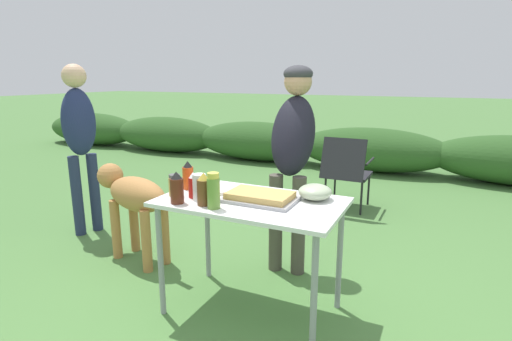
# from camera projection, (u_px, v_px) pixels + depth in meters

# --- Properties ---
(ground_plane) EXTENTS (60.00, 60.00, 0.00)m
(ground_plane) POSITION_uv_depth(u_px,v_px,m) (251.00, 310.00, 2.57)
(ground_plane) COLOR #4C7A3D
(shrub_hedge) EXTENTS (14.40, 0.90, 0.68)m
(shrub_hedge) POSITION_uv_depth(u_px,v_px,m) (372.00, 150.00, 6.29)
(shrub_hedge) COLOR #2D5623
(shrub_hedge) RESTS_ON ground
(folding_table) EXTENTS (1.10, 0.64, 0.74)m
(folding_table) POSITION_uv_depth(u_px,v_px,m) (251.00, 212.00, 2.42)
(folding_table) COLOR white
(folding_table) RESTS_ON ground
(food_tray) EXTENTS (0.43, 0.27, 0.06)m
(food_tray) POSITION_uv_depth(u_px,v_px,m) (260.00, 197.00, 2.36)
(food_tray) COLOR #9E9EA3
(food_tray) RESTS_ON folding_table
(plate_stack) EXTENTS (0.24, 0.24, 0.02)m
(plate_stack) POSITION_uv_depth(u_px,v_px,m) (214.00, 190.00, 2.58)
(plate_stack) COLOR white
(plate_stack) RESTS_ON folding_table
(mixing_bowl) EXTENTS (0.20, 0.20, 0.09)m
(mixing_bowl) POSITION_uv_depth(u_px,v_px,m) (315.00, 192.00, 2.40)
(mixing_bowl) COLOR #ADBC99
(mixing_bowl) RESTS_ON folding_table
(paper_cup_stack) EXTENTS (0.08, 0.08, 0.16)m
(paper_cup_stack) POSITION_uv_depth(u_px,v_px,m) (199.00, 187.00, 2.38)
(paper_cup_stack) COLOR white
(paper_cup_stack) RESTS_ON folding_table
(beer_bottle) EXTENTS (0.08, 0.08, 0.19)m
(beer_bottle) POSITION_uv_depth(u_px,v_px,m) (204.00, 190.00, 2.29)
(beer_bottle) COLOR brown
(beer_bottle) RESTS_ON folding_table
(hot_sauce_bottle) EXTENTS (0.07, 0.07, 0.19)m
(hot_sauce_bottle) POSITION_uv_depth(u_px,v_px,m) (188.00, 176.00, 2.62)
(hot_sauce_bottle) COLOR #CC4214
(hot_sauce_bottle) RESTS_ON folding_table
(ketchup_bottle) EXTENTS (0.06, 0.06, 0.16)m
(ketchup_bottle) POSITION_uv_depth(u_px,v_px,m) (193.00, 185.00, 2.44)
(ketchup_bottle) COLOR red
(ketchup_bottle) RESTS_ON folding_table
(bbq_sauce_bottle) EXTENTS (0.08, 0.08, 0.19)m
(bbq_sauce_bottle) POSITION_uv_depth(u_px,v_px,m) (177.00, 188.00, 2.32)
(bbq_sauce_bottle) COLOR #562314
(bbq_sauce_bottle) RESTS_ON folding_table
(spice_jar) EXTENTS (0.08, 0.08, 0.14)m
(spice_jar) POSITION_uv_depth(u_px,v_px,m) (175.00, 185.00, 2.47)
(spice_jar) COLOR #B2893D
(spice_jar) RESTS_ON folding_table
(relish_jar) EXTENTS (0.07, 0.07, 0.21)m
(relish_jar) POSITION_uv_depth(u_px,v_px,m) (213.00, 191.00, 2.23)
(relish_jar) COLOR olive
(relish_jar) RESTS_ON folding_table
(standing_person_in_dark_puffer) EXTENTS (0.36, 0.47, 1.55)m
(standing_person_in_dark_puffer) POSITION_uv_depth(u_px,v_px,m) (293.00, 143.00, 2.97)
(standing_person_in_dark_puffer) COLOR #4C473D
(standing_person_in_dark_puffer) RESTS_ON ground
(standing_person_in_red_jacket) EXTENTS (0.31, 0.36, 1.58)m
(standing_person_in_red_jacket) POSITION_uv_depth(u_px,v_px,m) (80.00, 132.00, 3.64)
(standing_person_in_red_jacket) COLOR #232D4C
(standing_person_in_red_jacket) RESTS_ON ground
(dog) EXTENTS (0.96, 0.40, 0.76)m
(dog) POSITION_uv_depth(u_px,v_px,m) (133.00, 197.00, 3.18)
(dog) COLOR #B27A42
(dog) RESTS_ON ground
(camp_chair_green_behind_table) EXTENTS (0.49, 0.60, 0.83)m
(camp_chair_green_behind_table) POSITION_uv_depth(u_px,v_px,m) (346.00, 169.00, 4.39)
(camp_chair_green_behind_table) COLOR #232328
(camp_chair_green_behind_table) RESTS_ON ground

